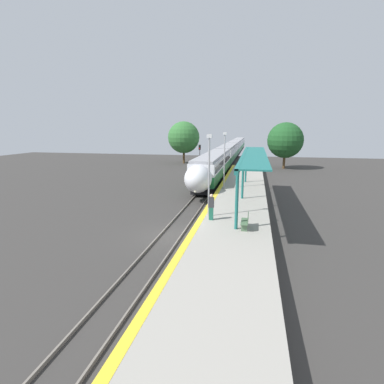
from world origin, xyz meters
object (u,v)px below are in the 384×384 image
Objects in this scene: lamppost_near at (209,171)px; lamppost_mid at (224,157)px; platform_bench at (246,221)px; railway_signal at (200,158)px; train at (231,150)px; person_waiting at (211,206)px.

lamppost_mid is at bearing 90.00° from lamppost_near.
railway_signal reaches higher than platform_bench.
platform_bench is 4.41m from lamppost_near.
person_waiting is at bearing -87.00° from train.
platform_bench is at bearing -28.93° from person_waiting.
lamppost_near is at bearing 140.83° from platform_bench.
platform_bench is 0.85× the size of person_waiting.
lamppost_mid is at bearing 102.06° from platform_bench.
person_waiting reaches higher than platform_bench.
train is at bearing 92.69° from lamppost_near.
person_waiting is (-2.36, 1.30, 0.47)m from platform_bench.
train reaches higher than person_waiting.
lamppost_near is (-2.67, 2.17, 2.76)m from platform_bench.
railway_signal is 0.85× the size of lamppost_near.
lamppost_near is (4.57, -21.24, 1.32)m from railway_signal.
train is 37.63m from lamppost_mid.
lamppost_near is 10.32m from lamppost_mid.
railway_signal is at bearing 107.18° from platform_bench.
lamppost_near is at bearing 109.53° from person_waiting.
railway_signal is at bearing 112.70° from lamppost_mid.
railway_signal is at bearing 102.44° from person_waiting.
train is at bearing 93.00° from person_waiting.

